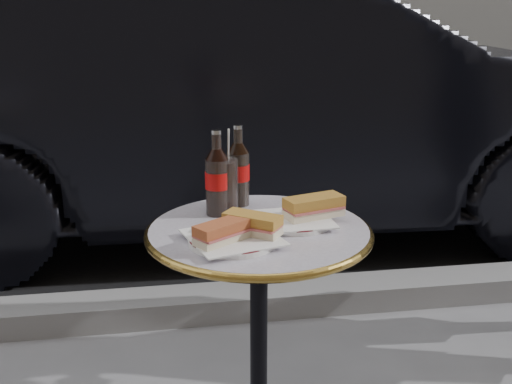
{
  "coord_description": "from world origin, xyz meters",
  "views": [
    {
      "loc": [
        -0.27,
        -1.62,
        1.34
      ],
      "look_at": [
        0.0,
        0.05,
        0.82
      ],
      "focal_mm": 45.0,
      "sensor_mm": 36.0,
      "label": 1
    }
  ],
  "objects": [
    {
      "name": "plate_left",
      "position": [
        -0.08,
        -0.1,
        0.74
      ],
      "size": [
        0.25,
        0.25,
        0.01
      ],
      "primitive_type": "cylinder",
      "rotation": [
        0.0,
        0.0,
        0.11
      ],
      "color": "white",
      "rests_on": "bistro_table"
    },
    {
      "name": "plate_right",
      "position": [
        0.1,
        0.02,
        0.74
      ],
      "size": [
        0.23,
        0.23,
        0.01
      ],
      "primitive_type": "cylinder",
      "rotation": [
        0.0,
        0.0,
        -0.11
      ],
      "color": "white",
      "rests_on": "bistro_table"
    },
    {
      "name": "asphalt_road",
      "position": [
        0.0,
        5.0,
        0.0
      ],
      "size": [
        40.0,
        8.0,
        0.0
      ],
      "primitive_type": "cube",
      "color": "black",
      "rests_on": "ground"
    },
    {
      "name": "parked_car",
      "position": [
        0.35,
        2.01,
        0.75
      ],
      "size": [
        1.77,
        4.65,
        1.51
      ],
      "primitive_type": "imported",
      "rotation": [
        0.0,
        0.0,
        1.53
      ],
      "color": "black",
      "rests_on": "ground"
    },
    {
      "name": "cola_glass",
      "position": [
        -0.08,
        0.15,
        0.81
      ],
      "size": [
        0.09,
        0.09,
        0.16
      ],
      "primitive_type": "cylinder",
      "rotation": [
        0.0,
        0.0,
        -0.1
      ],
      "color": "black",
      "rests_on": "bistro_table"
    },
    {
      "name": "bistro_table",
      "position": [
        0.0,
        0.0,
        0.37
      ],
      "size": [
        0.62,
        0.62,
        0.73
      ],
      "primitive_type": null,
      "color": "#BAB2C4",
      "rests_on": "ground"
    },
    {
      "name": "cola_bottle_left",
      "position": [
        -0.1,
        0.13,
        0.86
      ],
      "size": [
        0.09,
        0.09,
        0.25
      ],
      "primitive_type": null,
      "rotation": [
        0.0,
        0.0,
        -0.25
      ],
      "color": "black",
      "rests_on": "bistro_table"
    },
    {
      "name": "sandwich_right",
      "position": [
        0.16,
        0.03,
        0.77
      ],
      "size": [
        0.18,
        0.12,
        0.06
      ],
      "primitive_type": "cube",
      "rotation": [
        0.0,
        0.0,
        0.29
      ],
      "color": "#A9742B",
      "rests_on": "plate_right"
    },
    {
      "name": "sandwich_left_b",
      "position": [
        -0.03,
        -0.08,
        0.77
      ],
      "size": [
        0.16,
        0.14,
        0.05
      ],
      "primitive_type": "cube",
      "rotation": [
        0.0,
        0.0,
        -0.63
      ],
      "color": "#B27A2D",
      "rests_on": "plate_left"
    },
    {
      "name": "sandwich_left_a",
      "position": [
        -0.11,
        -0.12,
        0.77
      ],
      "size": [
        0.16,
        0.14,
        0.05
      ],
      "primitive_type": "cube",
      "rotation": [
        0.0,
        0.0,
        0.6
      ],
      "color": "#AA502B",
      "rests_on": "plate_left"
    },
    {
      "name": "cola_bottle_right",
      "position": [
        -0.03,
        0.21,
        0.86
      ],
      "size": [
        0.08,
        0.08,
        0.25
      ],
      "primitive_type": null,
      "rotation": [
        0.0,
        0.0,
        -0.1
      ],
      "color": "black",
      "rests_on": "bistro_table"
    },
    {
      "name": "curb",
      "position": [
        0.0,
        0.9,
        0.05
      ],
      "size": [
        40.0,
        0.2,
        0.12
      ],
      "primitive_type": "cube",
      "color": "gray",
      "rests_on": "ground"
    }
  ]
}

